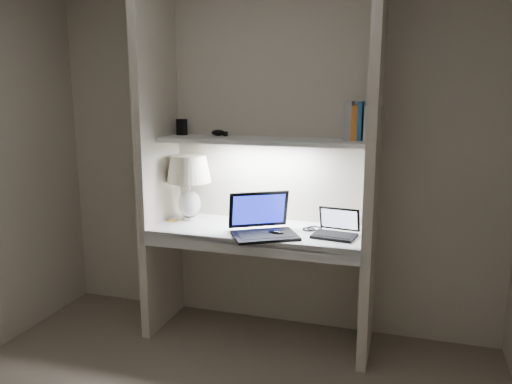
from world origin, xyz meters
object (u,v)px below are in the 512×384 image
at_px(laptop_netbook, 336,230).
at_px(speaker, 252,213).
at_px(table_lamp, 189,176).
at_px(laptop_main, 263,225).
at_px(book_row, 363,122).

height_order(laptop_netbook, speaker, laptop_netbook).
height_order(table_lamp, laptop_main, table_lamp).
distance_m(table_lamp, laptop_netbook, 1.10).
distance_m(table_lamp, speaker, 0.52).
relative_size(laptop_netbook, book_row, 1.19).
xyz_separation_m(table_lamp, laptop_main, (0.60, -0.21, -0.25)).
relative_size(laptop_main, speaker, 3.43).
xyz_separation_m(laptop_main, book_row, (0.58, 0.29, 0.65)).
bearing_deg(speaker, laptop_netbook, -20.94).
distance_m(laptop_main, speaker, 0.28).
xyz_separation_m(laptop_netbook, book_row, (0.13, 0.19, 0.67)).
distance_m(laptop_main, book_row, 0.92).
bearing_deg(table_lamp, speaker, 3.29).
bearing_deg(laptop_netbook, book_row, 63.91).
xyz_separation_m(laptop_netbook, speaker, (-0.60, 0.13, 0.03)).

